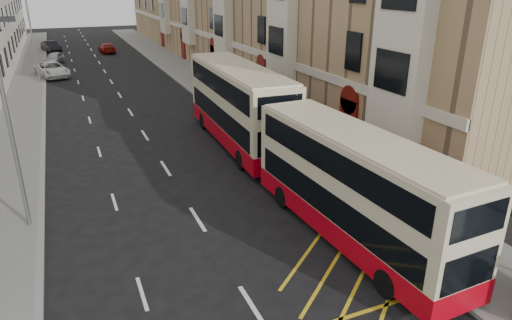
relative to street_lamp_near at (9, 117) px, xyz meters
name	(u,v)px	position (x,y,z in m)	size (l,w,h in m)	color
pavement_right	(222,96)	(14.35, 18.00, -4.56)	(4.00, 120.00, 0.15)	slate
pavement_left	(22,115)	(-1.15, 18.00, -4.56)	(3.00, 120.00, 0.15)	slate
kerb_right	(199,98)	(12.35, 18.00, -4.56)	(0.25, 120.00, 0.15)	gray
kerb_left	(44,113)	(0.35, 18.00, -4.56)	(0.25, 120.00, 0.15)	gray
road_markings	(106,73)	(6.35, 33.00, -4.63)	(10.00, 110.00, 0.01)	silver
guard_railing	(386,218)	(12.60, -6.25, -3.78)	(0.06, 6.56, 1.01)	#C01006
street_lamp_near	(9,117)	(0.00, 0.00, 0.00)	(0.93, 0.18, 8.00)	slate
street_lamp_far	(32,34)	(0.00, 30.00, 0.00)	(0.93, 0.18, 8.00)	slate
double_decker_front	(353,187)	(11.35, -5.72, -2.48)	(2.89, 10.70, 4.23)	beige
double_decker_rear	(239,106)	(11.35, 6.06, -2.24)	(3.09, 11.89, 4.71)	beige
pedestrian_far	(415,230)	(12.70, -7.66, -3.55)	(1.09, 0.46, 1.87)	black
white_van	(52,70)	(1.15, 32.77, -3.88)	(2.52, 5.47, 1.52)	white
car_silver	(54,58)	(1.43, 41.01, -3.96)	(1.60, 3.99, 1.36)	#B0B4B9
car_dark	(51,46)	(1.15, 51.92, -3.91)	(1.55, 4.43, 1.46)	black
car_red	(107,48)	(8.17, 47.98, -3.99)	(1.82, 4.48, 1.30)	maroon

